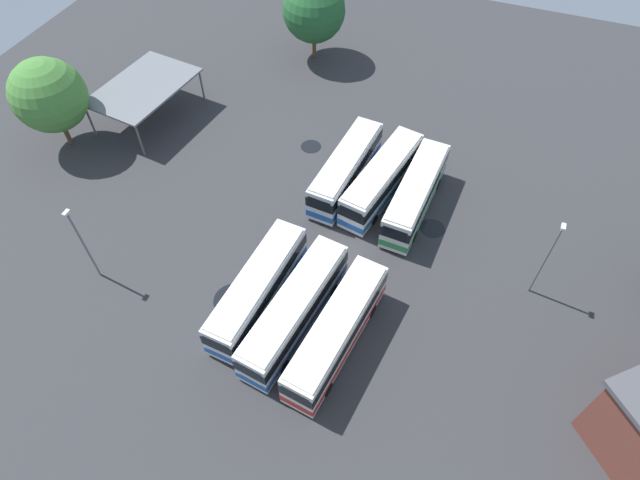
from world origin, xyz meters
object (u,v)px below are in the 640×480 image
Objects in this scene: bus_row0_slot2 at (415,194)px; bus_row1_slot2 at (337,332)px; lamp_post_by_building at (82,242)px; lamp_post_near_entrance at (547,257)px; bus_row0_slot1 at (382,179)px; bus_row1_slot1 at (295,310)px; bus_row0_slot0 at (346,169)px; maintenance_shelter at (143,87)px; bus_row1_slot0 at (258,289)px; tree_west_edge at (49,95)px; tree_north_edge at (314,10)px.

bus_row0_slot2 is 14.74m from bus_row1_slot2.
lamp_post_by_building is 0.97× the size of lamp_post_near_entrance.
bus_row1_slot1 is at bearing -7.19° from bus_row0_slot1.
bus_row1_slot1 is at bearing -19.69° from bus_row0_slot2.
bus_row0_slot2 is 14.93m from bus_row1_slot1.
lamp_post_near_entrance is (5.64, 13.64, 2.34)m from bus_row0_slot1.
bus_row0_slot0 is 14.88m from bus_row1_slot1.
bus_row0_slot1 is at bearing 172.81° from bus_row1_slot1.
bus_row1_slot1 is 1.07× the size of maintenance_shelter.
bus_row1_slot0 is 6.66m from bus_row1_slot2.
bus_row0_slot2 is 0.93× the size of bus_row1_slot1.
bus_row0_slot2 is 28.12m from maintenance_shelter.
bus_row1_slot1 is 1.03× the size of bus_row1_slot2.
tree_west_edge is at bearing -91.80° from lamp_post_near_entrance.
lamp_post_by_building is at bearing -80.13° from bus_row1_slot0.
bus_row0_slot0 is 21.64m from maintenance_shelter.
bus_row0_slot1 is at bearing 98.13° from tree_west_edge.
bus_row0_slot0 and bus_row1_slot0 have the same top height.
bus_row0_slot2 is at bearing 41.37° from tree_north_edge.
tree_north_edge is at bearing 145.13° from maintenance_shelter.
bus_row1_slot0 is 1.24× the size of tree_north_edge.
bus_row0_slot2 is at bearing -115.28° from lamp_post_near_entrance.
tree_west_edge is at bearing -39.34° from maintenance_shelter.
lamp_post_near_entrance reaches higher than lamp_post_by_building.
bus_row1_slot2 is 1.29× the size of tree_west_edge.
bus_row1_slot1 is 18.13m from lamp_post_near_entrance.
lamp_post_by_building reaches higher than maintenance_shelter.
bus_row1_slot1 is at bearing 19.42° from tree_north_edge.
bus_row1_slot0 is at bearing -100.85° from bus_row1_slot2.
bus_row1_slot1 is 1.32× the size of tree_north_edge.
bus_row0_slot0 is at bearing 138.41° from lamp_post_by_building.
bus_row1_slot1 is 3.40m from bus_row1_slot2.
lamp_post_by_building is at bearing -71.27° from lamp_post_near_entrance.
bus_row0_slot0 is at bearing 99.23° from tree_west_edge.
bus_row1_slot0 is 3.26m from bus_row1_slot1.
lamp_post_by_building is at bearing 20.83° from maintenance_shelter.
lamp_post_near_entrance reaches higher than maintenance_shelter.
tree_north_edge is (-33.55, -14.97, 3.64)m from bus_row1_slot2.
lamp_post_by_building reaches higher than bus_row1_slot0.
bus_row1_slot0 is at bearing -65.69° from lamp_post_near_entrance.
maintenance_shelter is (-1.95, -21.48, 1.69)m from bus_row0_slot0.
bus_row0_slot2 is 26.24m from lamp_post_by_building.
lamp_post_by_building is 0.83× the size of tree_north_edge.
tree_west_edge is (-12.03, -12.11, 1.38)m from lamp_post_by_building.
lamp_post_near_entrance is 36.14m from tree_north_edge.
bus_row0_slot1 is 1.26× the size of tree_north_edge.
lamp_post_by_building is (15.61, -20.98, 2.21)m from bus_row0_slot2.
tree_west_edge is at bearing -36.17° from tree_north_edge.
maintenance_shelter is 39.17m from lamp_post_near_entrance.
bus_row0_slot1 is (0.05, 3.29, 0.00)m from bus_row0_slot0.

